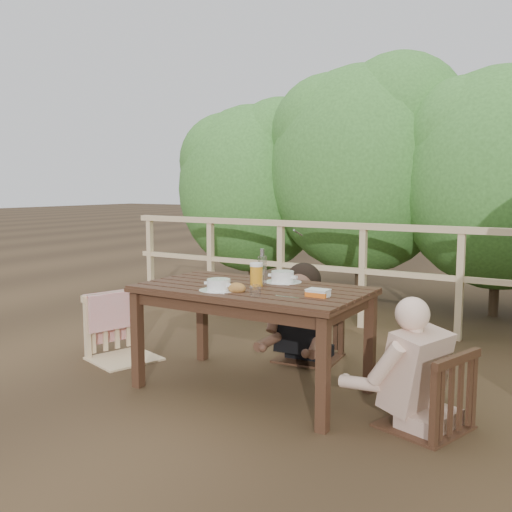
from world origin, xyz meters
The scene contains 16 objects.
ground centered at (0.00, 0.00, 0.00)m, with size 60.00×60.00×0.00m, color #49351F.
table centered at (0.00, 0.00, 0.34)m, with size 1.49×0.84×0.69m, color #341F13.
chair_left centered at (-1.21, 0.03, 0.48)m, with size 0.48×0.48×0.96m, color tan.
chair_far centered at (0.02, 0.82, 0.47)m, with size 0.47×0.47×0.95m, color #341F13.
chair_right centered at (1.15, -0.01, 0.44)m, with size 0.44×0.44×0.88m, color #341F13.
woman centered at (0.02, 0.84, 0.59)m, with size 0.48×0.59×1.19m, color black, non-canonical shape.
diner_right centered at (1.18, -0.01, 0.60)m, with size 0.49×0.60×1.21m, color tan, non-canonical shape.
railing centered at (0.00, 2.00, 0.51)m, with size 5.60×0.10×1.01m, color tan.
hedge_row centered at (0.40, 3.20, 1.90)m, with size 6.60×1.60×3.80m, color #386C2B, non-canonical shape.
soup_near centered at (-0.12, -0.21, 0.73)m, with size 0.25×0.25×0.08m, color silver.
soup_far centered at (0.08, 0.28, 0.73)m, with size 0.26×0.26×0.09m, color white.
bread_roll centered at (0.01, -0.20, 0.72)m, with size 0.12×0.09×0.07m, color #A57225.
beer_glass centered at (0.01, 0.04, 0.77)m, with size 0.09×0.09×0.17m, color orange.
bottle centered at (0.01, 0.11, 0.82)m, with size 0.06×0.06×0.26m, color silver.
tumbler centered at (0.19, -0.27, 0.73)m, with size 0.07×0.07×0.08m, color white.
butter_tub centered at (0.51, -0.07, 0.72)m, with size 0.14×0.10×0.06m, color white.
Camera 1 is at (1.97, -3.14, 1.36)m, focal length 40.09 mm.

